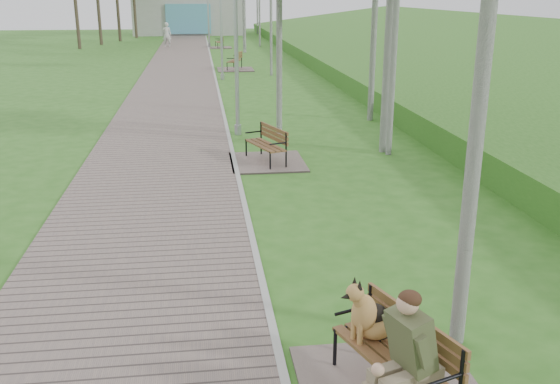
# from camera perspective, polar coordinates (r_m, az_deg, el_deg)

# --- Properties ---
(ground) EXTENTS (120.00, 120.00, 0.00)m
(ground) POSITION_cam_1_polar(r_m,az_deg,el_deg) (10.99, -2.96, -2.64)
(ground) COLOR #2C601B
(ground) RESTS_ON ground
(walkway) EXTENTS (3.50, 67.00, 0.04)m
(walkway) POSITION_cam_1_polar(r_m,az_deg,el_deg) (32.01, -9.25, 10.77)
(walkway) COLOR #6E5E59
(walkway) RESTS_ON ground
(kerb) EXTENTS (0.10, 67.00, 0.05)m
(kerb) POSITION_cam_1_polar(r_m,az_deg,el_deg) (32.01, -6.06, 10.90)
(kerb) COLOR #999993
(kerb) RESTS_ON ground
(embankment) EXTENTS (14.00, 70.00, 1.60)m
(embankment) POSITION_cam_1_polar(r_m,az_deg,el_deg) (33.07, 15.65, 10.53)
(embankment) COLOR #49832F
(embankment) RESTS_ON ground
(building_north) EXTENTS (10.00, 5.20, 4.00)m
(building_north) POSITION_cam_1_polar(r_m,az_deg,el_deg) (61.28, -8.38, 15.94)
(building_north) COLOR #9E9E99
(building_north) RESTS_ON ground
(bench_main) EXTENTS (1.81, 2.01, 1.58)m
(bench_main) POSITION_cam_1_polar(r_m,az_deg,el_deg) (6.29, 9.90, -15.16)
(bench_main) COLOR #6E5E59
(bench_main) RESTS_ON ground
(bench_second) EXTENTS (1.72, 1.91, 1.05)m
(bench_second) POSITION_cam_1_polar(r_m,az_deg,el_deg) (14.64, -1.32, 3.41)
(bench_second) COLOR #6E5E59
(bench_second) RESTS_ON ground
(bench_third) EXTENTS (1.83, 2.03, 1.12)m
(bench_third) POSITION_cam_1_polar(r_m,az_deg,el_deg) (32.79, -4.17, 11.44)
(bench_third) COLOR #6E5E59
(bench_third) RESTS_ON ground
(bench_far) EXTENTS (1.64, 1.83, 1.01)m
(bench_far) POSITION_cam_1_polar(r_m,az_deg,el_deg) (46.06, -5.57, 13.21)
(bench_far) COLOR #6E5E59
(bench_far) RESTS_ON ground
(lamp_post_near) EXTENTS (0.19, 0.19, 4.95)m
(lamp_post_near) POSITION_cam_1_polar(r_m,az_deg,el_deg) (17.32, -4.02, 12.74)
(lamp_post_near) COLOR #9D9FA4
(lamp_post_near) RESTS_ON ground
(lamp_post_second) EXTENTS (0.17, 0.17, 4.45)m
(lamp_post_second) POSITION_cam_1_polar(r_m,az_deg,el_deg) (28.86, -5.39, 14.27)
(lamp_post_second) COLOR #9D9FA4
(lamp_post_second) RESTS_ON ground
(lamp_post_third) EXTENTS (0.19, 0.19, 4.94)m
(lamp_post_third) POSITION_cam_1_polar(r_m,az_deg,el_deg) (46.51, -6.57, 15.85)
(lamp_post_third) COLOR #9D9FA4
(lamp_post_third) RESTS_ON ground
(pedestrian_near) EXTENTS (0.66, 0.45, 1.75)m
(pedestrian_near) POSITION_cam_1_polar(r_m,az_deg,el_deg) (47.08, -10.31, 13.96)
(pedestrian_near) COLOR silver
(pedestrian_near) RESTS_ON ground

